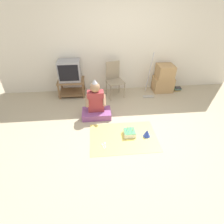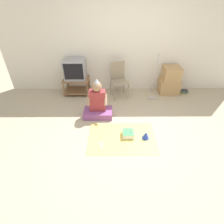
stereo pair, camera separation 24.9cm
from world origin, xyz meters
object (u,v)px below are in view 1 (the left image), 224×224
at_px(cardboard_box_stack, 164,79).
at_px(person_seated, 96,105).
at_px(tv, 70,71).
at_px(book_pile, 177,89).
at_px(folding_chair, 114,77).
at_px(dust_mop, 149,84).
at_px(birthday_cake, 129,133).
at_px(party_hat_blue, 147,133).

relative_size(cardboard_box_stack, person_seated, 0.85).
xyz_separation_m(tv, book_pile, (2.95, -0.05, -0.64)).
distance_m(folding_chair, cardboard_box_stack, 1.40).
bearing_deg(cardboard_box_stack, tv, 179.80).
bearing_deg(dust_mop, folding_chair, 171.96).
xyz_separation_m(folding_chair, cardboard_box_stack, (1.39, 0.12, -0.15)).
bearing_deg(folding_chair, cardboard_box_stack, 4.87).
height_order(tv, dust_mop, dust_mop).
bearing_deg(person_seated, book_pile, 23.69).
relative_size(folding_chair, person_seated, 1.02).
xyz_separation_m(cardboard_box_stack, birthday_cake, (-1.25, -1.77, -0.30)).
relative_size(cardboard_box_stack, dust_mop, 0.63).
relative_size(cardboard_box_stack, birthday_cake, 3.38).
height_order(tv, party_hat_blue, tv).
xyz_separation_m(book_pile, birthday_cake, (-1.69, -1.73, 0.01)).
relative_size(person_seated, birthday_cake, 4.00).
xyz_separation_m(dust_mop, party_hat_blue, (-0.44, -1.60, -0.26)).
xyz_separation_m(tv, folding_chair, (1.12, -0.13, -0.18)).
distance_m(folding_chair, book_pile, 1.89).
bearing_deg(folding_chair, party_hat_blue, -75.06).
height_order(folding_chair, party_hat_blue, folding_chair).
distance_m(cardboard_box_stack, book_pile, 0.54).
bearing_deg(book_pile, birthday_cake, -134.35).
bearing_deg(book_pile, folding_chair, -177.52).
distance_m(tv, book_pile, 3.02).
relative_size(tv, birthday_cake, 2.45).
distance_m(book_pile, person_seated, 2.55).
distance_m(folding_chair, party_hat_blue, 1.83).
bearing_deg(cardboard_box_stack, dust_mop, -153.15).
height_order(folding_chair, dust_mop, dust_mop).
bearing_deg(cardboard_box_stack, birthday_cake, -125.28).
distance_m(cardboard_box_stack, party_hat_blue, 2.08).
bearing_deg(book_pile, tv, 179.07).
distance_m(tv, dust_mop, 2.07).
distance_m(dust_mop, birthday_cake, 1.73).
bearing_deg(tv, cardboard_box_stack, -0.20).
bearing_deg(dust_mop, party_hat_blue, -105.45).
bearing_deg(tv, book_pile, -0.93).
relative_size(folding_chair, cardboard_box_stack, 1.20).
relative_size(book_pile, birthday_cake, 0.89).
bearing_deg(birthday_cake, dust_mop, 63.27).
height_order(dust_mop, party_hat_blue, dust_mop).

